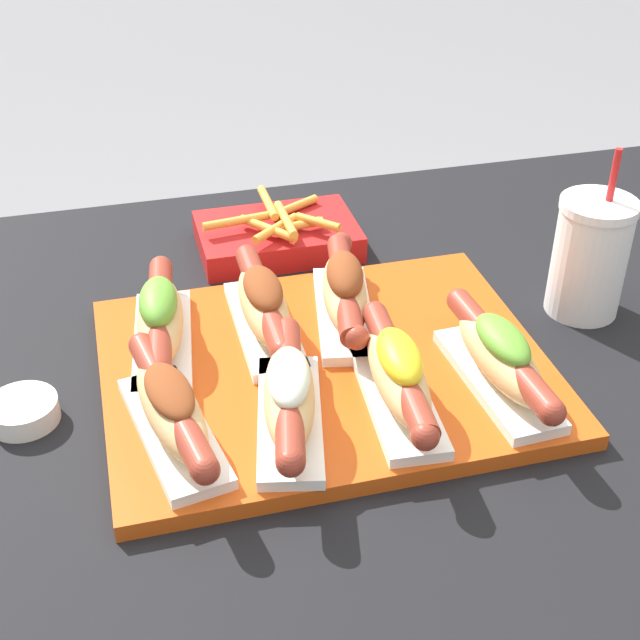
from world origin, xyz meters
TOP-DOWN VIEW (x-y plane):
  - patio_table at (0.00, 0.00)m, footprint 1.37×0.87m
  - serving_tray at (-0.04, -0.03)m, footprint 0.46×0.36m
  - hot_dog_0 at (-0.21, -0.11)m, footprint 0.09×0.22m
  - hot_dog_1 at (-0.10, -0.12)m, footprint 0.10×0.22m
  - hot_dog_2 at (0.01, -0.11)m, footprint 0.07×0.22m
  - hot_dog_3 at (0.12, -0.11)m, footprint 0.07×0.22m
  - hot_dog_4 at (-0.20, 0.04)m, footprint 0.08×0.22m
  - hot_dog_5 at (-0.09, 0.04)m, footprint 0.06×0.22m
  - hot_dog_6 at (0.00, 0.04)m, footprint 0.09×0.22m
  - sauce_bowl at (-0.35, -0.03)m, footprint 0.07×0.07m
  - drink_cup at (0.28, 0.02)m, footprint 0.09×0.09m
  - fries_basket at (-0.03, 0.25)m, footprint 0.20×0.14m

SIDE VIEW (x-z plane):
  - patio_table at x=0.00m, z-range 0.00..0.68m
  - serving_tray at x=-0.04m, z-range 0.68..0.70m
  - sauce_bowl at x=-0.35m, z-range 0.68..0.71m
  - fries_basket at x=-0.03m, z-range 0.67..0.73m
  - hot_dog_0 at x=-0.21m, z-range 0.70..0.76m
  - hot_dog_5 at x=-0.09m, z-range 0.70..0.77m
  - hot_dog_3 at x=0.12m, z-range 0.70..0.77m
  - hot_dog_1 at x=-0.10m, z-range 0.70..0.77m
  - hot_dog_2 at x=0.01m, z-range 0.70..0.77m
  - hot_dog_4 at x=-0.20m, z-range 0.70..0.77m
  - hot_dog_6 at x=0.00m, z-range 0.70..0.77m
  - drink_cup at x=0.28m, z-range 0.65..0.85m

